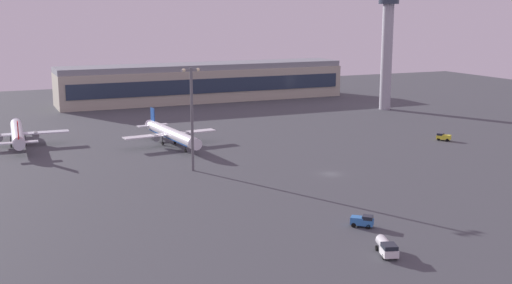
{
  "coord_description": "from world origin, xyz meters",
  "views": [
    {
      "loc": [
        -77.74,
        -132.19,
        39.11
      ],
      "look_at": [
        -9.01,
        25.13,
        4.0
      ],
      "focal_mm": 45.08,
      "sensor_mm": 36.0,
      "label": 1
    }
  ],
  "objects_px": {
    "cargo_loader": "(443,137)",
    "fuel_truck": "(387,247)",
    "control_tower": "(387,38)",
    "apron_light_east": "(192,112)",
    "airplane_terminal_side": "(17,134)",
    "airplane_taxiway_distant": "(171,134)",
    "maintenance_van": "(363,221)"
  },
  "relations": [
    {
      "from": "cargo_loader",
      "to": "fuel_truck",
      "type": "xyz_separation_m",
      "value": [
        -71.04,
        -71.94,
        0.19
      ]
    },
    {
      "from": "cargo_loader",
      "to": "fuel_truck",
      "type": "relative_size",
      "value": 0.68
    },
    {
      "from": "control_tower",
      "to": "cargo_loader",
      "type": "xyz_separation_m",
      "value": [
        -20.82,
        -61.2,
        -27.31
      ]
    },
    {
      "from": "cargo_loader",
      "to": "apron_light_east",
      "type": "relative_size",
      "value": 0.18
    },
    {
      "from": "airplane_terminal_side",
      "to": "fuel_truck",
      "type": "height_order",
      "value": "airplane_terminal_side"
    },
    {
      "from": "control_tower",
      "to": "apron_light_east",
      "type": "relative_size",
      "value": 1.95
    },
    {
      "from": "airplane_taxiway_distant",
      "to": "fuel_truck",
      "type": "xyz_separation_m",
      "value": [
        7.82,
        -98.19,
        -2.18
      ]
    },
    {
      "from": "cargo_loader",
      "to": "maintenance_van",
      "type": "xyz_separation_m",
      "value": [
        -67.0,
        -58.55,
        0.0
      ]
    },
    {
      "from": "apron_light_east",
      "to": "cargo_loader",
      "type": "bearing_deg",
      "value": 3.66
    },
    {
      "from": "fuel_truck",
      "to": "maintenance_van",
      "type": "height_order",
      "value": "fuel_truck"
    },
    {
      "from": "control_tower",
      "to": "apron_light_east",
      "type": "height_order",
      "value": "control_tower"
    },
    {
      "from": "control_tower",
      "to": "airplane_taxiway_distant",
      "type": "height_order",
      "value": "control_tower"
    },
    {
      "from": "maintenance_van",
      "to": "apron_light_east",
      "type": "xyz_separation_m",
      "value": [
        -15.37,
        53.28,
        13.5
      ]
    },
    {
      "from": "airplane_terminal_side",
      "to": "fuel_truck",
      "type": "bearing_deg",
      "value": -64.91
    },
    {
      "from": "airplane_terminal_side",
      "to": "apron_light_east",
      "type": "relative_size",
      "value": 1.46
    },
    {
      "from": "maintenance_van",
      "to": "airplane_taxiway_distant",
      "type": "bearing_deg",
      "value": -130.2
    },
    {
      "from": "airplane_terminal_side",
      "to": "maintenance_van",
      "type": "height_order",
      "value": "airplane_terminal_side"
    },
    {
      "from": "airplane_terminal_side",
      "to": "control_tower",
      "type": "bearing_deg",
      "value": 8.92
    },
    {
      "from": "airplane_terminal_side",
      "to": "apron_light_east",
      "type": "height_order",
      "value": "apron_light_east"
    },
    {
      "from": "cargo_loader",
      "to": "apron_light_east",
      "type": "xyz_separation_m",
      "value": [
        -82.36,
        -5.27,
        13.5
      ]
    },
    {
      "from": "cargo_loader",
      "to": "maintenance_van",
      "type": "distance_m",
      "value": 88.98
    },
    {
      "from": "airplane_taxiway_distant",
      "to": "fuel_truck",
      "type": "height_order",
      "value": "airplane_taxiway_distant"
    },
    {
      "from": "control_tower",
      "to": "airplane_terminal_side",
      "type": "distance_m",
      "value": 144.32
    },
    {
      "from": "control_tower",
      "to": "maintenance_van",
      "type": "distance_m",
      "value": 150.99
    },
    {
      "from": "airplane_taxiway_distant",
      "to": "airplane_terminal_side",
      "type": "distance_m",
      "value": 45.26
    },
    {
      "from": "cargo_loader",
      "to": "apron_light_east",
      "type": "distance_m",
      "value": 83.63
    },
    {
      "from": "control_tower",
      "to": "airplane_terminal_side",
      "type": "height_order",
      "value": "control_tower"
    },
    {
      "from": "airplane_terminal_side",
      "to": "airplane_taxiway_distant",
      "type": "bearing_deg",
      "value": -21.45
    },
    {
      "from": "airplane_taxiway_distant",
      "to": "cargo_loader",
      "type": "relative_size",
      "value": 8.11
    },
    {
      "from": "airplane_terminal_side",
      "to": "maintenance_van",
      "type": "bearing_deg",
      "value": -60.48
    },
    {
      "from": "airplane_taxiway_distant",
      "to": "apron_light_east",
      "type": "relative_size",
      "value": 1.43
    },
    {
      "from": "airplane_terminal_side",
      "to": "fuel_truck",
      "type": "xyz_separation_m",
      "value": [
        49.31,
        -116.27,
        -2.28
      ]
    }
  ]
}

